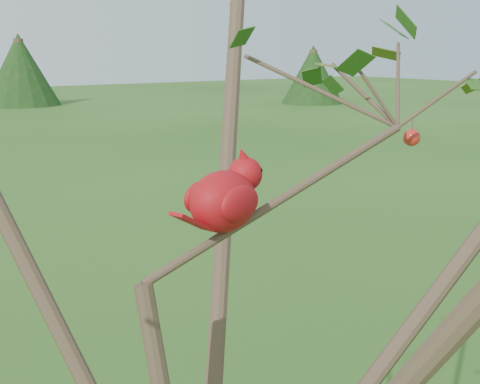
{
  "coord_description": "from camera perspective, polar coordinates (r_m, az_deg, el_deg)",
  "views": [
    {
      "loc": [
        -0.56,
        -0.94,
        2.37
      ],
      "look_at": [
        0.16,
        0.1,
        2.1
      ],
      "focal_mm": 50.0,
      "sensor_mm": 36.0,
      "label": 1
    }
  ],
  "objects": [
    {
      "name": "cardinal",
      "position": [
        1.27,
        -1.2,
        -0.47
      ],
      "size": [
        0.24,
        0.15,
        0.17
      ],
      "rotation": [
        0.0,
        0.0,
        0.27
      ],
      "color": "#A90E18",
      "rests_on": "ground"
    },
    {
      "name": "crabapple_tree",
      "position": [
        1.12,
        -2.2,
        -0.66
      ],
      "size": [
        2.35,
        2.05,
        2.95
      ],
      "color": "#493327",
      "rests_on": "ground"
    }
  ]
}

